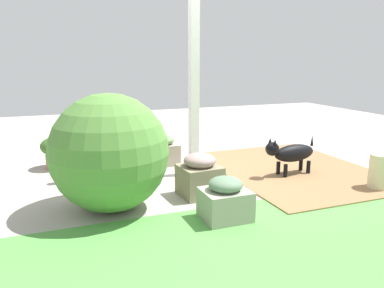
{
  "coord_description": "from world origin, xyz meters",
  "views": [
    {
      "loc": [
        1.85,
        4.1,
        1.37
      ],
      "look_at": [
        0.34,
        0.17,
        0.43
      ],
      "focal_mm": 35.74,
      "sensor_mm": 36.0,
      "label": 1
    }
  ],
  "objects_px": {
    "terracotta_pot_spiky": "(106,149)",
    "porch_pillar": "(194,88)",
    "terracotta_pot_broad": "(57,150)",
    "dog": "(291,153)",
    "terracotta_pot_tall": "(81,163)",
    "stone_planter_mid": "(200,175)",
    "ceramic_urn": "(380,172)",
    "stone_planter_far": "(225,200)",
    "stone_planter_nearest": "(164,151)",
    "round_shrub": "(109,153)"
  },
  "relations": [
    {
      "from": "stone_planter_mid",
      "to": "ceramic_urn",
      "type": "bearing_deg",
      "value": 164.65
    },
    {
      "from": "round_shrub",
      "to": "dog",
      "type": "distance_m",
      "value": 2.21
    },
    {
      "from": "terracotta_pot_spiky",
      "to": "round_shrub",
      "type": "bearing_deg",
      "value": 82.97
    },
    {
      "from": "round_shrub",
      "to": "terracotta_pot_broad",
      "type": "distance_m",
      "value": 1.72
    },
    {
      "from": "porch_pillar",
      "to": "stone_planter_nearest",
      "type": "distance_m",
      "value": 1.04
    },
    {
      "from": "terracotta_pot_tall",
      "to": "terracotta_pot_broad",
      "type": "bearing_deg",
      "value": -71.3
    },
    {
      "from": "dog",
      "to": "ceramic_urn",
      "type": "xyz_separation_m",
      "value": [
        -0.61,
        0.75,
        -0.09
      ]
    },
    {
      "from": "terracotta_pot_tall",
      "to": "ceramic_urn",
      "type": "relative_size",
      "value": 1.61
    },
    {
      "from": "stone_planter_nearest",
      "to": "terracotta_pot_spiky",
      "type": "height_order",
      "value": "terracotta_pot_spiky"
    },
    {
      "from": "ceramic_urn",
      "to": "terracotta_pot_tall",
      "type": "bearing_deg",
      "value": -25.45
    },
    {
      "from": "stone_planter_nearest",
      "to": "ceramic_urn",
      "type": "relative_size",
      "value": 1.05
    },
    {
      "from": "terracotta_pot_spiky",
      "to": "dog",
      "type": "relative_size",
      "value": 0.78
    },
    {
      "from": "terracotta_pot_broad",
      "to": "dog",
      "type": "distance_m",
      "value": 2.92
    },
    {
      "from": "stone_planter_mid",
      "to": "dog",
      "type": "distance_m",
      "value": 1.29
    },
    {
      "from": "porch_pillar",
      "to": "terracotta_pot_tall",
      "type": "bearing_deg",
      "value": -7.64
    },
    {
      "from": "terracotta_pot_tall",
      "to": "stone_planter_mid",
      "type": "bearing_deg",
      "value": 140.52
    },
    {
      "from": "terracotta_pot_tall",
      "to": "ceramic_urn",
      "type": "distance_m",
      "value": 3.29
    },
    {
      "from": "stone_planter_mid",
      "to": "porch_pillar",
      "type": "bearing_deg",
      "value": -106.82
    },
    {
      "from": "stone_planter_nearest",
      "to": "stone_planter_far",
      "type": "bearing_deg",
      "value": 89.46
    },
    {
      "from": "ceramic_urn",
      "to": "porch_pillar",
      "type": "bearing_deg",
      "value": -36.66
    },
    {
      "from": "stone_planter_far",
      "to": "stone_planter_mid",
      "type": "bearing_deg",
      "value": -91.69
    },
    {
      "from": "stone_planter_far",
      "to": "dog",
      "type": "bearing_deg",
      "value": -145.84
    },
    {
      "from": "stone_planter_mid",
      "to": "terracotta_pot_broad",
      "type": "height_order",
      "value": "stone_planter_mid"
    },
    {
      "from": "stone_planter_nearest",
      "to": "terracotta_pot_tall",
      "type": "distance_m",
      "value": 1.15
    },
    {
      "from": "stone_planter_nearest",
      "to": "dog",
      "type": "xyz_separation_m",
      "value": [
        -1.27,
        1.03,
        0.1
      ]
    },
    {
      "from": "porch_pillar",
      "to": "dog",
      "type": "relative_size",
      "value": 2.97
    },
    {
      "from": "stone_planter_far",
      "to": "ceramic_urn",
      "type": "xyz_separation_m",
      "value": [
        -1.9,
        -0.12,
        0.01
      ]
    },
    {
      "from": "stone_planter_nearest",
      "to": "round_shrub",
      "type": "height_order",
      "value": "round_shrub"
    },
    {
      "from": "porch_pillar",
      "to": "stone_planter_mid",
      "type": "height_order",
      "value": "porch_pillar"
    },
    {
      "from": "stone_planter_nearest",
      "to": "terracotta_pot_tall",
      "type": "height_order",
      "value": "terracotta_pot_tall"
    },
    {
      "from": "porch_pillar",
      "to": "round_shrub",
      "type": "relative_size",
      "value": 1.92
    },
    {
      "from": "porch_pillar",
      "to": "stone_planter_nearest",
      "type": "bearing_deg",
      "value": -68.0
    },
    {
      "from": "terracotta_pot_tall",
      "to": "dog",
      "type": "xyz_separation_m",
      "value": [
        -2.36,
        0.66,
        0.06
      ]
    },
    {
      "from": "round_shrub",
      "to": "ceramic_urn",
      "type": "distance_m",
      "value": 2.85
    },
    {
      "from": "stone_planter_mid",
      "to": "terracotta_pot_spiky",
      "type": "relative_size",
      "value": 0.81
    },
    {
      "from": "stone_planter_mid",
      "to": "terracotta_pot_spiky",
      "type": "distance_m",
      "value": 1.53
    },
    {
      "from": "porch_pillar",
      "to": "dog",
      "type": "bearing_deg",
      "value": 155.22
    },
    {
      "from": "porch_pillar",
      "to": "stone_planter_nearest",
      "type": "height_order",
      "value": "porch_pillar"
    },
    {
      "from": "stone_planter_far",
      "to": "terracotta_pot_spiky",
      "type": "bearing_deg",
      "value": -70.12
    },
    {
      "from": "terracotta_pot_spiky",
      "to": "porch_pillar",
      "type": "bearing_deg",
      "value": 147.07
    },
    {
      "from": "round_shrub",
      "to": "ceramic_urn",
      "type": "xyz_separation_m",
      "value": [
        -2.79,
        0.46,
        -0.35
      ]
    },
    {
      "from": "stone_planter_mid",
      "to": "dog",
      "type": "xyz_separation_m",
      "value": [
        -1.27,
        -0.24,
        0.07
      ]
    },
    {
      "from": "stone_planter_mid",
      "to": "terracotta_pot_spiky",
      "type": "height_order",
      "value": "terracotta_pot_spiky"
    },
    {
      "from": "stone_planter_far",
      "to": "dog",
      "type": "relative_size",
      "value": 0.58
    },
    {
      "from": "terracotta_pot_tall",
      "to": "stone_planter_nearest",
      "type": "bearing_deg",
      "value": -161.37
    },
    {
      "from": "stone_planter_mid",
      "to": "ceramic_urn",
      "type": "xyz_separation_m",
      "value": [
        -1.88,
        0.52,
        -0.02
      ]
    },
    {
      "from": "round_shrub",
      "to": "terracotta_pot_spiky",
      "type": "height_order",
      "value": "round_shrub"
    },
    {
      "from": "terracotta_pot_broad",
      "to": "stone_planter_mid",
      "type": "bearing_deg",
      "value": 129.82
    },
    {
      "from": "stone_planter_far",
      "to": "round_shrub",
      "type": "distance_m",
      "value": 1.12
    },
    {
      "from": "stone_planter_far",
      "to": "terracotta_pot_spiky",
      "type": "relative_size",
      "value": 0.75
    }
  ]
}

